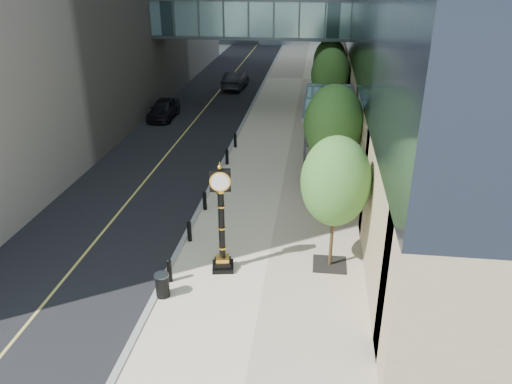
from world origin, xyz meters
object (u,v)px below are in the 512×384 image
(street_clock, at_px, (222,226))
(trash_bin, at_px, (162,286))
(car_near, at_px, (164,109))
(car_far, at_px, (235,80))
(pedestrian, at_px, (339,167))

(street_clock, height_order, trash_bin, street_clock)
(street_clock, bearing_deg, car_near, 102.72)
(trash_bin, relative_size, car_near, 0.19)
(car_near, height_order, car_far, car_far)
(pedestrian, xyz_separation_m, car_far, (-9.72, 22.70, -0.04))
(street_clock, bearing_deg, trash_bin, -142.27)
(trash_bin, height_order, pedestrian, pedestrian)
(street_clock, xyz_separation_m, car_near, (-8.84, 21.21, -1.25))
(street_clock, height_order, pedestrian, street_clock)
(car_far, bearing_deg, car_near, 73.74)
(street_clock, distance_m, pedestrian, 11.04)
(pedestrian, xyz_separation_m, car_near, (-13.78, 11.40, -0.10))
(pedestrian, distance_m, car_far, 24.70)
(car_far, bearing_deg, street_clock, 101.87)
(street_clock, bearing_deg, car_far, 88.46)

